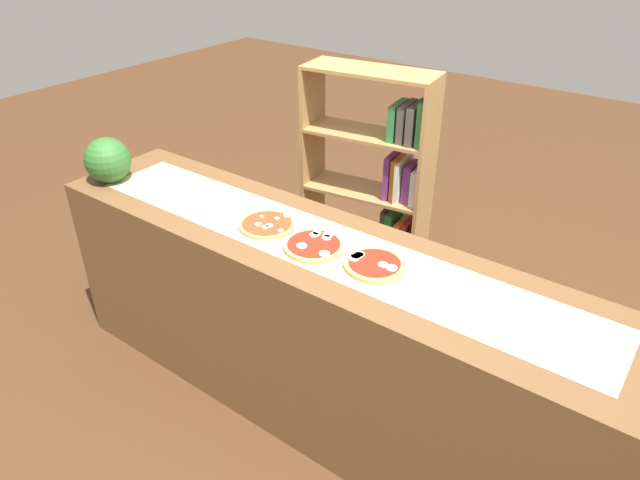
{
  "coord_description": "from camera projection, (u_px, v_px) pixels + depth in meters",
  "views": [
    {
      "loc": [
        1.2,
        -1.62,
        2.12
      ],
      "look_at": [
        0.0,
        0.0,
        0.92
      ],
      "focal_mm": 32.49,
      "sensor_mm": 36.0,
      "label": 1
    }
  ],
  "objects": [
    {
      "name": "bookshelf",
      "position": [
        382.0,
        200.0,
        3.24
      ],
      "size": [
        0.73,
        0.36,
        1.37
      ],
      "color": "#A87A47",
      "rests_on": "ground_plane"
    },
    {
      "name": "pizza_mozzarella_2",
      "position": [
        374.0,
        264.0,
        2.21
      ],
      "size": [
        0.24,
        0.24,
        0.03
      ],
      "color": "tan",
      "rests_on": "parchment_paper"
    },
    {
      "name": "pizza_mozzarella_1",
      "position": [
        314.0,
        246.0,
        2.32
      ],
      "size": [
        0.25,
        0.25,
        0.03
      ],
      "color": "#DBB26B",
      "rests_on": "parchment_paper"
    },
    {
      "name": "parchment_paper",
      "position": [
        320.0,
        244.0,
        2.36
      ],
      "size": [
        2.36,
        0.36,
        0.0
      ],
      "primitive_type": "cube",
      "color": "tan",
      "rests_on": "counter"
    },
    {
      "name": "watermelon",
      "position": [
        108.0,
        160.0,
        2.83
      ],
      "size": [
        0.22,
        0.22,
        0.22
      ],
      "primitive_type": "sphere",
      "color": "#2D6628",
      "rests_on": "counter"
    },
    {
      "name": "counter",
      "position": [
        320.0,
        330.0,
        2.59
      ],
      "size": [
        2.7,
        0.59,
        0.9
      ],
      "primitive_type": "cube",
      "color": "brown",
      "rests_on": "ground_plane"
    },
    {
      "name": "ground_plane",
      "position": [
        320.0,
        401.0,
        2.82
      ],
      "size": [
        12.0,
        12.0,
        0.0
      ],
      "primitive_type": "plane",
      "color": "#4C2D19"
    },
    {
      "name": "pizza_mushroom_0",
      "position": [
        267.0,
        225.0,
        2.48
      ],
      "size": [
        0.25,
        0.25,
        0.02
      ],
      "color": "tan",
      "rests_on": "parchment_paper"
    }
  ]
}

